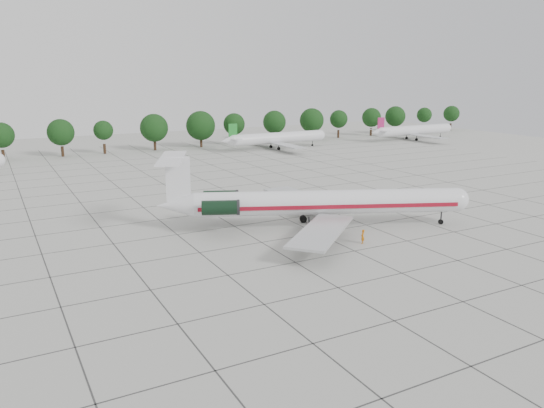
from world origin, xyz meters
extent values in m
plane|color=#B3B3AB|center=(0.00, 0.00, 0.00)|extent=(260.00, 260.00, 0.00)
cube|color=#383838|center=(0.00, 15.00, 0.01)|extent=(170.00, 170.00, 0.02)
cylinder|color=silver|center=(10.84, 1.72, 3.42)|extent=(33.54, 16.94, 3.22)
sphere|color=silver|center=(26.98, -5.27, 3.42)|extent=(3.22, 3.22, 3.22)
cone|color=silver|center=(-7.53, 9.69, 3.42)|extent=(5.76, 4.90, 3.22)
cube|color=maroon|center=(11.49, 3.22, 3.17)|extent=(31.39, 13.65, 0.54)
cube|color=maroon|center=(10.20, 0.23, 3.17)|extent=(31.39, 13.65, 0.54)
cube|color=#B7BABC|center=(12.10, 10.76, 2.10)|extent=(4.89, 14.77, 0.29)
cube|color=#B7BABC|center=(5.11, -5.37, 2.10)|extent=(13.94, 13.08, 0.29)
cube|color=black|center=(-1.28, 9.37, 3.71)|extent=(2.48, 2.02, 0.24)
cylinder|color=black|center=(-1.00, 10.00, 3.71)|extent=(5.04, 3.57, 1.86)
cube|color=black|center=(-3.02, 5.34, 3.71)|extent=(2.48, 2.02, 0.24)
cylinder|color=black|center=(-3.30, 4.71, 3.71)|extent=(5.04, 3.57, 1.86)
cube|color=silver|center=(-7.08, 9.49, 6.84)|extent=(2.98, 1.49, 5.86)
cube|color=silver|center=(-7.71, 9.76, 9.57)|extent=(7.35, 11.92, 0.21)
cylinder|color=black|center=(25.18, -4.49, 0.93)|extent=(0.26, 0.26, 1.86)
cylinder|color=black|center=(25.18, -4.49, 0.34)|extent=(0.74, 0.52, 0.68)
cylinder|color=black|center=(9.17, 5.22, 1.27)|extent=(0.31, 0.31, 1.76)
cylinder|color=black|center=(9.17, 5.22, 0.49)|extent=(1.13, 0.93, 0.98)
cylinder|color=black|center=(7.15, 0.56, 1.27)|extent=(0.31, 0.31, 1.76)
cylinder|color=black|center=(7.15, 0.56, 0.49)|extent=(1.13, 0.93, 0.98)
imported|color=#CB690B|center=(10.53, -6.17, 0.88)|extent=(0.76, 0.72, 1.75)
cylinder|color=silver|center=(42.17, 71.83, 3.00)|extent=(27.20, 3.00, 3.00)
cube|color=#B7BABC|center=(41.17, 71.83, 1.80)|extent=(3.50, 27.20, 0.25)
cube|color=#1B7C26|center=(28.73, 71.83, 5.60)|extent=(2.40, 0.25, 3.60)
cylinder|color=black|center=(41.17, 74.03, 0.40)|extent=(0.80, 0.45, 0.80)
cylinder|color=black|center=(41.17, 69.63, 0.40)|extent=(0.80, 0.45, 0.80)
cylinder|color=silver|center=(89.40, 69.50, 3.00)|extent=(27.20, 3.00, 3.00)
cube|color=#B7BABC|center=(88.40, 69.50, 1.80)|extent=(3.50, 27.20, 0.25)
cube|color=#9F1D59|center=(75.96, 69.50, 5.60)|extent=(2.40, 0.25, 3.60)
cylinder|color=black|center=(88.40, 71.70, 0.40)|extent=(0.80, 0.45, 0.80)
cylinder|color=black|center=(88.40, 67.30, 0.40)|extent=(0.80, 0.45, 0.80)
cylinder|color=#332114|center=(-24.88, 85.00, 1.25)|extent=(0.70, 0.70, 2.50)
sphere|color=black|center=(-24.88, 85.00, 6.00)|extent=(5.99, 5.99, 5.99)
cylinder|color=#332114|center=(-11.69, 85.00, 1.25)|extent=(0.70, 0.70, 2.50)
sphere|color=black|center=(-11.69, 85.00, 6.00)|extent=(6.50, 6.50, 6.50)
cylinder|color=#332114|center=(-1.50, 85.00, 1.25)|extent=(0.70, 0.70, 2.50)
sphere|color=black|center=(-1.50, 85.00, 6.00)|extent=(4.93, 4.93, 4.93)
cylinder|color=#332114|center=(11.69, 85.00, 1.25)|extent=(0.70, 0.70, 2.50)
sphere|color=black|center=(11.69, 85.00, 6.00)|extent=(7.40, 7.40, 7.40)
cylinder|color=#332114|center=(24.88, 85.00, 1.25)|extent=(0.70, 0.70, 2.50)
sphere|color=black|center=(24.88, 85.00, 6.00)|extent=(8.08, 8.08, 8.08)
cylinder|color=#332114|center=(35.07, 85.00, 1.25)|extent=(0.70, 0.70, 2.50)
sphere|color=black|center=(35.07, 85.00, 6.00)|extent=(6.17, 6.17, 6.17)
cylinder|color=#332114|center=(48.26, 85.00, 1.25)|extent=(0.70, 0.70, 2.50)
sphere|color=black|center=(48.26, 85.00, 6.00)|extent=(6.82, 6.82, 6.82)
cylinder|color=#332114|center=(61.45, 85.00, 1.25)|extent=(0.70, 0.70, 2.50)
sphere|color=black|center=(61.45, 85.00, 6.00)|extent=(7.44, 7.44, 7.44)
cylinder|color=#332114|center=(71.64, 85.00, 1.25)|extent=(0.70, 0.70, 2.50)
sphere|color=black|center=(71.64, 85.00, 6.00)|extent=(5.66, 5.66, 5.66)
cylinder|color=#332114|center=(84.83, 85.00, 1.25)|extent=(0.70, 0.70, 2.50)
sphere|color=black|center=(84.83, 85.00, 6.00)|extent=(6.25, 6.25, 6.25)
cylinder|color=#332114|center=(95.02, 85.00, 1.25)|extent=(0.70, 0.70, 2.50)
sphere|color=black|center=(95.02, 85.00, 6.00)|extent=(6.79, 6.79, 6.79)
cylinder|color=#332114|center=(108.21, 85.00, 1.25)|extent=(0.70, 0.70, 2.50)
sphere|color=black|center=(108.21, 85.00, 6.00)|extent=(5.16, 5.16, 5.16)
cylinder|color=#332114|center=(121.40, 85.00, 1.25)|extent=(0.70, 0.70, 2.50)
sphere|color=black|center=(121.40, 85.00, 6.00)|extent=(5.68, 5.68, 5.68)
camera|label=1|loc=(-28.13, -54.65, 19.91)|focal=35.00mm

